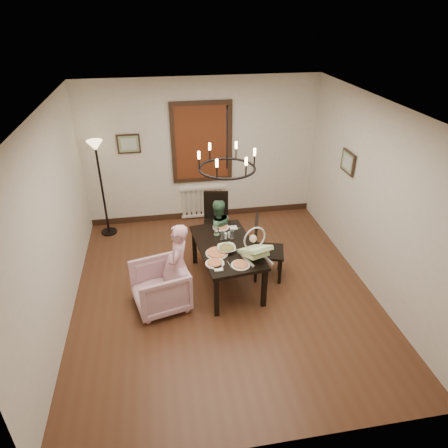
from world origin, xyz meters
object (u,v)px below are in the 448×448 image
object	(u,v)px
baby_bouncer	(255,248)
floor_lamp	(102,190)
seated_man	(217,236)
dining_table	(227,250)
armchair	(160,287)
elderly_woman	(179,272)
chair_right	(269,248)
drinking_glass	(223,236)
chair_far	(216,221)

from	to	relation	value
baby_bouncer	floor_lamp	size ratio (longest dim) A/B	0.28
seated_man	baby_bouncer	world-z (taller)	baby_bouncer
dining_table	baby_bouncer	size ratio (longest dim) A/B	3.08
seated_man	floor_lamp	world-z (taller)	floor_lamp
armchair	elderly_woman	bearing A→B (deg)	84.84
chair_right	dining_table	bearing A→B (deg)	111.63
chair_right	baby_bouncer	world-z (taller)	chair_right
dining_table	drinking_glass	distance (m)	0.24
floor_lamp	baby_bouncer	bearing A→B (deg)	-45.19
chair_right	floor_lamp	distance (m)	3.28
floor_lamp	elderly_woman	bearing A→B (deg)	-61.62
baby_bouncer	floor_lamp	xyz separation A→B (m)	(-2.32, 2.34, 0.03)
dining_table	baby_bouncer	world-z (taller)	baby_bouncer
chair_far	dining_table	bearing A→B (deg)	-80.96
chair_far	elderly_woman	xyz separation A→B (m)	(-0.76, -1.48, 0.04)
armchair	elderly_woman	size ratio (longest dim) A/B	0.70
chair_far	seated_man	xyz separation A→B (m)	(-0.05, -0.45, -0.03)
chair_right	seated_man	world-z (taller)	chair_right
armchair	elderly_woman	distance (m)	0.35
dining_table	chair_far	xyz separation A→B (m)	(0.01, 1.14, -0.11)
chair_far	chair_right	world-z (taller)	chair_right
chair_right	drinking_glass	size ratio (longest dim) A/B	8.28
armchair	drinking_glass	xyz separation A→B (m)	(1.02, 0.57, 0.42)
armchair	chair_right	bearing A→B (deg)	90.49
drinking_glass	seated_man	bearing A→B (deg)	90.60
armchair	elderly_woman	world-z (taller)	elderly_woman
seated_man	floor_lamp	bearing A→B (deg)	-43.05
elderly_woman	drinking_glass	bearing A→B (deg)	142.50
chair_right	floor_lamp	world-z (taller)	floor_lamp
chair_right	elderly_woman	xyz separation A→B (m)	(-1.45, -0.40, 0.01)
armchair	floor_lamp	distance (m)	2.56
dining_table	chair_far	world-z (taller)	chair_far
armchair	elderly_woman	xyz separation A→B (m)	(0.29, 0.05, 0.20)
elderly_woman	drinking_glass	world-z (taller)	elderly_woman
chair_right	seated_man	distance (m)	0.96
dining_table	chair_right	xyz separation A→B (m)	(0.69, 0.07, -0.08)
chair_right	seated_man	bearing A→B (deg)	65.47
elderly_woman	seated_man	bearing A→B (deg)	161.53
seated_man	chair_right	bearing A→B (deg)	128.92
chair_far	armchair	xyz separation A→B (m)	(-1.05, -1.53, -0.16)
dining_table	armchair	distance (m)	1.15
armchair	seated_man	bearing A→B (deg)	122.77
chair_right	floor_lamp	size ratio (longest dim) A/B	0.59
armchair	floor_lamp	world-z (taller)	floor_lamp
drinking_glass	baby_bouncer	bearing A→B (deg)	-57.90
chair_right	elderly_woman	bearing A→B (deg)	121.70
baby_bouncer	floor_lamp	bearing A→B (deg)	117.04
seated_man	drinking_glass	distance (m)	0.58
chair_right	seated_man	xyz separation A→B (m)	(-0.73, 0.63, -0.06)
seated_man	floor_lamp	distance (m)	2.35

